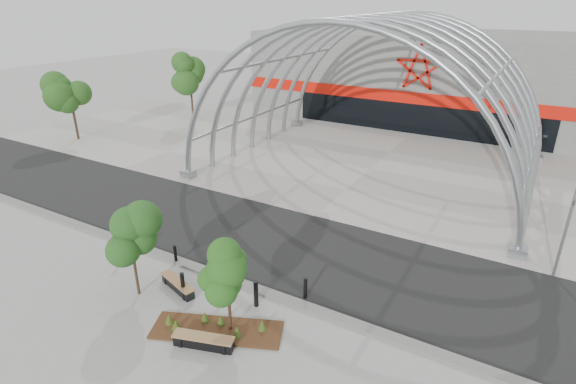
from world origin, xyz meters
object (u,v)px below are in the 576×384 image
(bollard_2, at_px, (183,284))
(street_tree_1, at_px, (227,274))
(street_tree_0, at_px, (130,238))
(bench_1, at_px, (204,342))
(bench_0, at_px, (178,285))
(signal_pole, at_px, (567,227))

(bollard_2, bearing_deg, street_tree_1, -14.38)
(street_tree_0, height_order, bench_1, street_tree_0)
(bollard_2, bearing_deg, street_tree_0, -153.61)
(street_tree_1, relative_size, bench_0, 1.63)
(signal_pole, relative_size, street_tree_0, 1.28)
(bench_1, xyz_separation_m, bollard_2, (-2.60, 1.87, 0.30))
(street_tree_1, bearing_deg, signal_pole, 44.33)
(street_tree_0, distance_m, bench_0, 2.84)
(street_tree_0, relative_size, street_tree_1, 1.06)
(street_tree_1, xyz_separation_m, bench_0, (-3.37, 0.91, -2.22))
(bollard_2, bearing_deg, bench_0, 160.11)
(street_tree_0, bearing_deg, bollard_2, 26.39)
(signal_pole, bearing_deg, bench_0, -146.47)
(street_tree_1, height_order, bench_1, street_tree_1)
(bench_1, relative_size, bollard_2, 2.10)
(signal_pole, height_order, bench_1, signal_pole)
(signal_pole, bearing_deg, bench_1, -133.43)
(signal_pole, height_order, street_tree_0, signal_pole)
(bench_0, bearing_deg, street_tree_1, -15.15)
(bench_0, distance_m, bench_1, 3.67)
(signal_pole, distance_m, street_tree_1, 13.97)
(signal_pole, distance_m, bench_1, 15.15)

